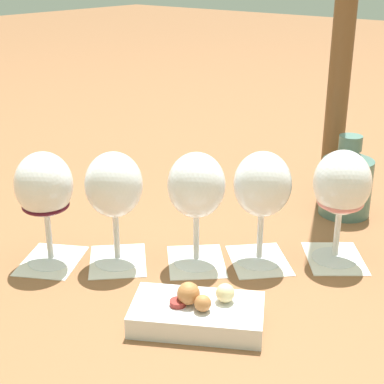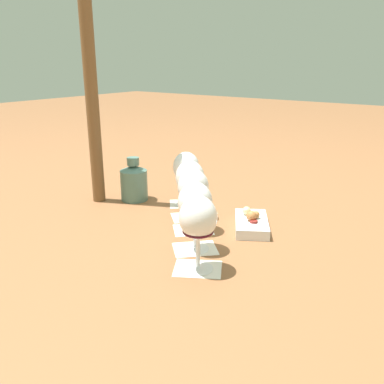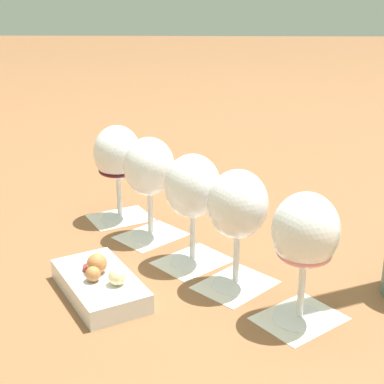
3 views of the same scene
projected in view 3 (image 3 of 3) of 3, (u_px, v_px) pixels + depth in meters
The scene contains 12 objects.
ground_plane at pixel (193, 260), 0.99m from camera, with size 8.00×8.00×0.00m, color brown.
tasting_card_0 at pixel (299, 318), 0.82m from camera, with size 0.15×0.14×0.00m.
tasting_card_1 at pixel (235, 285), 0.91m from camera, with size 0.15×0.15×0.00m.
tasting_card_2 at pixel (192, 261), 0.99m from camera, with size 0.15×0.15×0.00m.
tasting_card_3 at pixel (151, 236), 1.08m from camera, with size 0.15×0.15×0.00m.
tasting_card_4 at pixel (120, 218), 1.17m from camera, with size 0.15×0.14×0.00m.
wine_glass_0 at pixel (305, 236), 0.78m from camera, with size 0.09×0.09×0.19m.
wine_glass_1 at pixel (238, 210), 0.87m from camera, with size 0.09×0.09×0.19m.
wine_glass_2 at pixel (192, 191), 0.94m from camera, with size 0.09×0.09×0.19m.
wine_glass_3 at pixel (149, 171), 1.04m from camera, with size 0.09×0.09×0.19m.
wine_glass_4 at pixel (117, 157), 1.12m from camera, with size 0.09×0.09×0.19m.
snack_dish at pixel (100, 284), 0.88m from camera, with size 0.17×0.20×0.06m.
Camera 3 is at (-0.02, 0.89, 0.45)m, focal length 55.00 mm.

